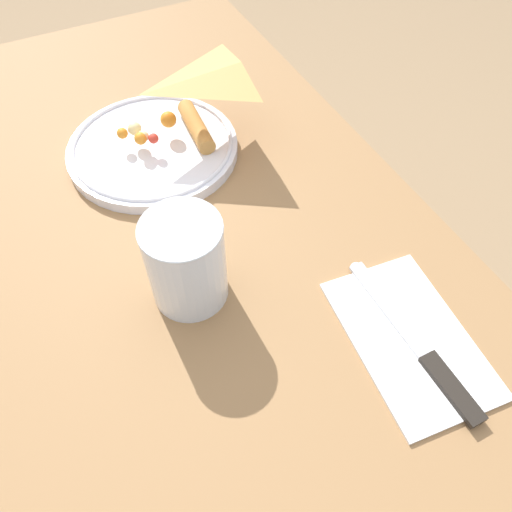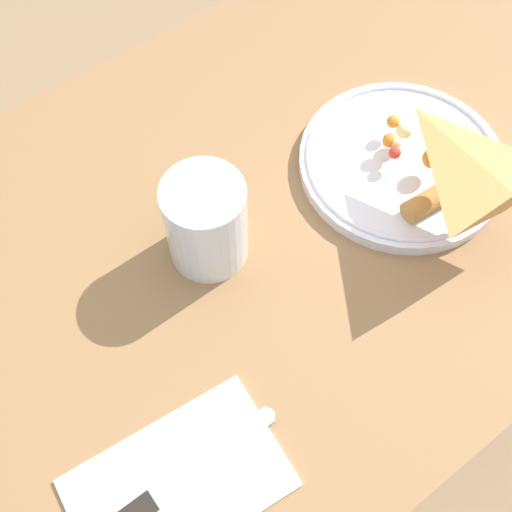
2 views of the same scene
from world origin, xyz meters
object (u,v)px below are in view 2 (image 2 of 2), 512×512
object	(u,v)px
plate_pizza	(403,160)
milk_glass	(206,225)
napkin_folded	(178,483)
butter_knife	(167,490)
dining_table	(314,240)

from	to	relation	value
plate_pizza	milk_glass	distance (m)	0.25
plate_pizza	napkin_folded	size ratio (longest dim) A/B	1.18
plate_pizza	napkin_folded	distance (m)	0.43
milk_glass	napkin_folded	bearing A→B (deg)	-131.12
butter_knife	napkin_folded	bearing A→B (deg)	-0.00
dining_table	plate_pizza	size ratio (longest dim) A/B	4.11
dining_table	napkin_folded	world-z (taller)	napkin_folded
butter_knife	milk_glass	bearing A→B (deg)	46.81
dining_table	napkin_folded	bearing A→B (deg)	-150.60
dining_table	milk_glass	distance (m)	0.24
plate_pizza	milk_glass	world-z (taller)	milk_glass
dining_table	plate_pizza	bearing A→B (deg)	-22.35
napkin_folded	butter_knife	size ratio (longest dim) A/B	0.95
dining_table	plate_pizza	distance (m)	0.17
dining_table	butter_knife	bearing A→B (deg)	-151.45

